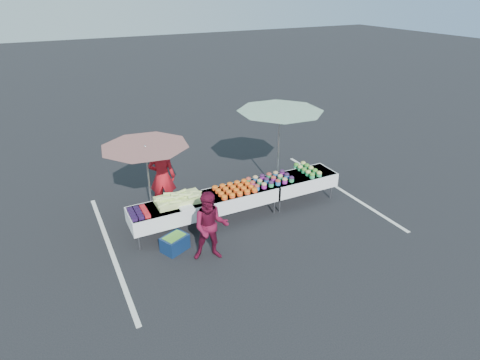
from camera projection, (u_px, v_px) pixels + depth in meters
name	position (u px, v px, depth m)	size (l,w,h in m)	color
ground	(240.00, 215.00, 10.12)	(80.00, 80.00, 0.00)	black
stripe_left	(111.00, 250.00, 8.82)	(0.10, 5.00, 0.00)	silver
stripe_right	(340.00, 189.00, 11.43)	(0.10, 5.00, 0.00)	silver
table_left	(170.00, 212.00, 9.13)	(1.86, 0.81, 0.75)	white
table_center	(240.00, 195.00, 9.87)	(1.86, 0.81, 0.75)	white
table_right	(301.00, 181.00, 10.60)	(1.86, 0.81, 0.75)	white
berry_punnets	(138.00, 213.00, 8.70)	(0.40, 0.54, 0.08)	black
corn_pile	(178.00, 199.00, 9.15)	(1.16, 0.57, 0.26)	#C5D66E
plastic_bags	(186.00, 208.00, 8.93)	(0.30, 0.25, 0.05)	white
carrot_bowls	(235.00, 189.00, 9.70)	(0.95, 0.69, 0.11)	#F54D1B
potato_cups	(270.00, 179.00, 10.10)	(1.14, 0.58, 0.16)	#2769B6
bean_baskets	(307.00, 169.00, 10.66)	(0.36, 0.86, 0.15)	#2AA85E
vendor	(162.00, 177.00, 10.06)	(0.66, 0.43, 1.81)	red
customer	(211.00, 227.00, 8.23)	(0.75, 0.59, 1.55)	maroon
umbrella_left	(146.00, 153.00, 8.99)	(2.43, 2.43, 2.04)	black
umbrella_right	(280.00, 118.00, 10.48)	(2.88, 2.88, 2.33)	black
storage_bin	(175.00, 243.00, 8.73)	(0.66, 0.59, 0.36)	#0E2246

